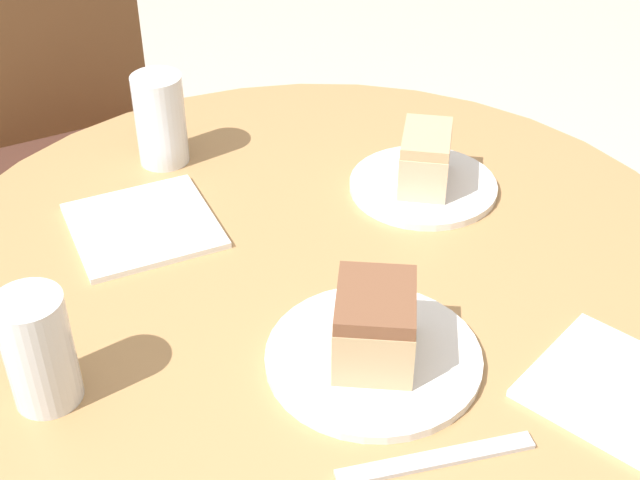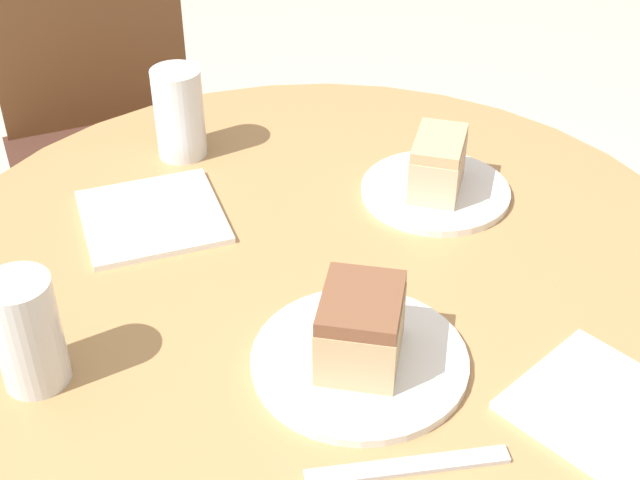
# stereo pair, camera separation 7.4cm
# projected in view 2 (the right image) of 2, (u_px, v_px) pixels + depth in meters

# --- Properties ---
(table) EXTENTS (0.96, 0.96, 0.72)m
(table) POSITION_uv_depth(u_px,v_px,m) (320.00, 378.00, 1.14)
(table) COLOR tan
(table) RESTS_ON ground_plane
(chair) EXTENTS (0.47, 0.51, 0.96)m
(chair) POSITION_uv_depth(u_px,v_px,m) (112.00, 133.00, 1.75)
(chair) COLOR brown
(chair) RESTS_ON ground_plane
(plate_near) EXTENTS (0.22, 0.22, 0.01)m
(plate_near) POSITION_uv_depth(u_px,v_px,m) (360.00, 360.00, 0.90)
(plate_near) COLOR white
(plate_near) RESTS_ON table
(plate_far) EXTENTS (0.19, 0.19, 0.01)m
(plate_far) POSITION_uv_depth(u_px,v_px,m) (435.00, 191.00, 1.16)
(plate_far) COLOR white
(plate_far) RESTS_ON table
(cake_slice_near) EXTENTS (0.12, 0.13, 0.08)m
(cake_slice_near) POSITION_uv_depth(u_px,v_px,m) (361.00, 327.00, 0.88)
(cake_slice_near) COLOR tan
(cake_slice_near) RESTS_ON plate_near
(cake_slice_far) EXTENTS (0.11, 0.11, 0.07)m
(cake_slice_far) POSITION_uv_depth(u_px,v_px,m) (438.00, 164.00, 1.13)
(cake_slice_far) COLOR beige
(cake_slice_far) RESTS_ON plate_far
(glass_lemonade) EXTENTS (0.07, 0.07, 0.13)m
(glass_lemonade) POSITION_uv_depth(u_px,v_px,m) (180.00, 116.00, 1.21)
(glass_lemonade) COLOR beige
(glass_lemonade) RESTS_ON table
(glass_water) EXTENTS (0.07, 0.07, 0.12)m
(glass_water) POSITION_uv_depth(u_px,v_px,m) (30.00, 340.00, 0.85)
(glass_water) COLOR silver
(glass_water) RESTS_ON table
(napkin_stack) EXTENTS (0.20, 0.20, 0.01)m
(napkin_stack) POSITION_uv_depth(u_px,v_px,m) (152.00, 217.00, 1.11)
(napkin_stack) COLOR white
(napkin_stack) RESTS_ON table
(fork) EXTENTS (0.18, 0.09, 0.00)m
(fork) POSITION_uv_depth(u_px,v_px,m) (408.00, 466.00, 0.80)
(fork) COLOR silver
(fork) RESTS_ON table
(napkin_side) EXTENTS (0.18, 0.18, 0.01)m
(napkin_side) POSITION_uv_depth(u_px,v_px,m) (602.00, 407.00, 0.85)
(napkin_side) COLOR white
(napkin_side) RESTS_ON table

